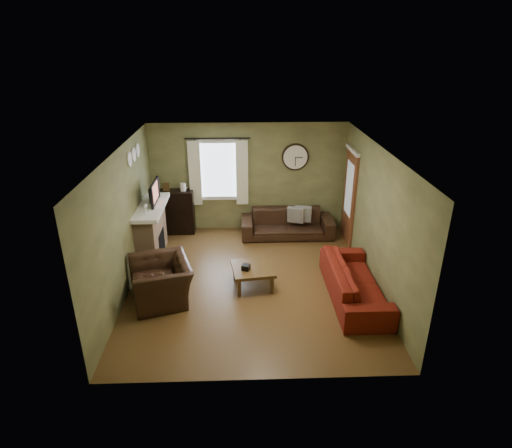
{
  "coord_description": "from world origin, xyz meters",
  "views": [
    {
      "loc": [
        -0.18,
        -7.17,
        4.35
      ],
      "look_at": [
        0.1,
        0.4,
        1.05
      ],
      "focal_mm": 30.0,
      "sensor_mm": 36.0,
      "label": 1
    }
  ],
  "objects_px": {
    "sofa_red": "(355,282)",
    "armchair": "(161,281)",
    "bookshelf": "(175,212)",
    "sofa_brown": "(287,223)",
    "coffee_table": "(253,277)"
  },
  "relations": [
    {
      "from": "sofa_red",
      "to": "armchair",
      "type": "bearing_deg",
      "value": 88.92
    },
    {
      "from": "bookshelf",
      "to": "armchair",
      "type": "relative_size",
      "value": 0.93
    },
    {
      "from": "sofa_brown",
      "to": "armchair",
      "type": "relative_size",
      "value": 1.88
    },
    {
      "from": "sofa_brown",
      "to": "coffee_table",
      "type": "bearing_deg",
      "value": -111.43
    },
    {
      "from": "sofa_brown",
      "to": "bookshelf",
      "type": "bearing_deg",
      "value": 173.7
    },
    {
      "from": "bookshelf",
      "to": "sofa_red",
      "type": "relative_size",
      "value": 0.48
    },
    {
      "from": "bookshelf",
      "to": "sofa_brown",
      "type": "xyz_separation_m",
      "value": [
        2.66,
        -0.29,
        -0.22
      ]
    },
    {
      "from": "armchair",
      "to": "coffee_table",
      "type": "relative_size",
      "value": 1.52
    },
    {
      "from": "sofa_brown",
      "to": "coffee_table",
      "type": "relative_size",
      "value": 2.85
    },
    {
      "from": "sofa_brown",
      "to": "sofa_red",
      "type": "xyz_separation_m",
      "value": [
        0.94,
        -2.7,
        0.01
      ]
    },
    {
      "from": "bookshelf",
      "to": "sofa_brown",
      "type": "bearing_deg",
      "value": -6.3
    },
    {
      "from": "bookshelf",
      "to": "armchair",
      "type": "height_order",
      "value": "bookshelf"
    },
    {
      "from": "sofa_brown",
      "to": "sofa_red",
      "type": "height_order",
      "value": "sofa_red"
    },
    {
      "from": "coffee_table",
      "to": "sofa_red",
      "type": "bearing_deg",
      "value": -13.76
    },
    {
      "from": "sofa_brown",
      "to": "coffee_table",
      "type": "distance_m",
      "value": 2.42
    }
  ]
}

